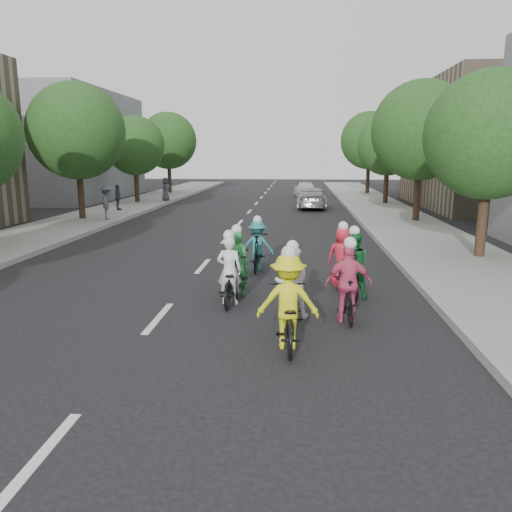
# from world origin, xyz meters

# --- Properties ---
(ground) EXTENTS (120.00, 120.00, 0.00)m
(ground) POSITION_xyz_m (0.00, 0.00, 0.00)
(ground) COLOR black
(ground) RESTS_ON ground
(sidewalk_left) EXTENTS (4.00, 80.00, 0.15)m
(sidewalk_left) POSITION_xyz_m (-8.00, 10.00, 0.07)
(sidewalk_left) COLOR gray
(sidewalk_left) RESTS_ON ground
(curb_left) EXTENTS (0.18, 80.00, 0.18)m
(curb_left) POSITION_xyz_m (-6.05, 10.00, 0.09)
(curb_left) COLOR #999993
(curb_left) RESTS_ON ground
(sidewalk_right) EXTENTS (4.00, 80.00, 0.15)m
(sidewalk_right) POSITION_xyz_m (8.00, 10.00, 0.07)
(sidewalk_right) COLOR gray
(sidewalk_right) RESTS_ON ground
(curb_right) EXTENTS (0.18, 80.00, 0.18)m
(curb_right) POSITION_xyz_m (6.05, 10.00, 0.09)
(curb_right) COLOR #999993
(curb_right) RESTS_ON ground
(bldg_sw) EXTENTS (10.00, 14.00, 8.00)m
(bldg_sw) POSITION_xyz_m (-16.00, 28.00, 4.00)
(bldg_sw) COLOR slate
(bldg_sw) RESTS_ON ground
(bldg_se) EXTENTS (10.00, 14.00, 8.00)m
(bldg_se) POSITION_xyz_m (16.00, 24.00, 4.00)
(bldg_se) COLOR gray
(bldg_se) RESTS_ON ground
(tree_l_3) EXTENTS (4.80, 4.80, 6.93)m
(tree_l_3) POSITION_xyz_m (-8.20, 15.00, 4.52)
(tree_l_3) COLOR black
(tree_l_3) RESTS_ON ground
(tree_l_4) EXTENTS (4.00, 4.00, 5.97)m
(tree_l_4) POSITION_xyz_m (-8.20, 24.00, 3.96)
(tree_l_4) COLOR black
(tree_l_4) RESTS_ON ground
(tree_l_5) EXTENTS (4.80, 4.80, 6.93)m
(tree_l_5) POSITION_xyz_m (-8.20, 33.00, 4.52)
(tree_l_5) COLOR black
(tree_l_5) RESTS_ON ground
(tree_r_0) EXTENTS (4.00, 4.00, 5.97)m
(tree_r_0) POSITION_xyz_m (8.80, 6.60, 3.96)
(tree_r_0) COLOR black
(tree_r_0) RESTS_ON ground
(tree_r_1) EXTENTS (4.80, 4.80, 6.93)m
(tree_r_1) POSITION_xyz_m (8.80, 15.60, 4.52)
(tree_r_1) COLOR black
(tree_r_1) RESTS_ON ground
(tree_r_2) EXTENTS (4.00, 4.00, 5.97)m
(tree_r_2) POSITION_xyz_m (8.80, 24.60, 3.96)
(tree_r_2) COLOR black
(tree_r_2) RESTS_ON ground
(tree_r_3) EXTENTS (4.80, 4.80, 6.93)m
(tree_r_3) POSITION_xyz_m (8.80, 33.60, 4.52)
(tree_r_3) COLOR black
(tree_r_3) RESTS_ON ground
(cyclist_0) EXTENTS (0.67, 1.90, 1.72)m
(cyclist_0) POSITION_xyz_m (1.35, 1.26, 0.57)
(cyclist_0) COLOR black
(cyclist_0) RESTS_ON ground
(cyclist_1) EXTENTS (0.82, 1.56, 1.75)m
(cyclist_1) POSITION_xyz_m (4.22, 1.91, 0.66)
(cyclist_1) COLOR black
(cyclist_1) RESTS_ON ground
(cyclist_2) EXTENTS (1.14, 2.00, 1.85)m
(cyclist_2) POSITION_xyz_m (2.74, -1.33, 0.68)
(cyclist_2) COLOR black
(cyclist_2) RESTS_ON ground
(cyclist_3) EXTENTS (0.97, 1.54, 1.77)m
(cyclist_3) POSITION_xyz_m (3.95, 0.16, 0.65)
(cyclist_3) COLOR black
(cyclist_3) RESTS_ON ground
(cyclist_4) EXTENTS (0.81, 1.76, 1.70)m
(cyclist_4) POSITION_xyz_m (4.06, 3.09, 0.59)
(cyclist_4) COLOR black
(cyclist_4) RESTS_ON ground
(cyclist_5) EXTENTS (0.71, 1.93, 1.76)m
(cyclist_5) POSITION_xyz_m (1.45, 1.91, 0.64)
(cyclist_5) COLOR black
(cyclist_5) RESTS_ON ground
(cyclist_6) EXTENTS (0.79, 1.62, 1.66)m
(cyclist_6) POSITION_xyz_m (2.79, 0.32, 0.59)
(cyclist_6) COLOR black
(cyclist_6) RESTS_ON ground
(cyclist_7) EXTENTS (0.98, 1.85, 1.64)m
(cyclist_7) POSITION_xyz_m (1.73, 4.60, 0.64)
(cyclist_7) COLOR black
(cyclist_7) RESTS_ON ground
(follow_car_lead) EXTENTS (1.99, 4.61, 1.32)m
(follow_car_lead) POSITION_xyz_m (3.80, 22.11, 0.66)
(follow_car_lead) COLOR #A5A5A9
(follow_car_lead) RESTS_ON ground
(follow_car_trail) EXTENTS (1.88, 3.96, 1.31)m
(follow_car_trail) POSITION_xyz_m (3.44, 30.63, 0.65)
(follow_car_trail) COLOR silver
(follow_car_trail) RESTS_ON ground
(spectator_0) EXTENTS (0.99, 1.27, 1.73)m
(spectator_0) POSITION_xyz_m (-6.68, 14.53, 1.02)
(spectator_0) COLOR #565462
(spectator_0) RESTS_ON sidewalk_left
(spectator_1) EXTENTS (0.49, 0.92, 1.50)m
(spectator_1) POSITION_xyz_m (-7.69, 18.86, 0.90)
(spectator_1) COLOR #454551
(spectator_1) RESTS_ON sidewalk_left
(spectator_2) EXTENTS (0.78, 0.93, 1.63)m
(spectator_2) POSITION_xyz_m (-6.42, 24.95, 0.97)
(spectator_2) COLOR #45434E
(spectator_2) RESTS_ON sidewalk_left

